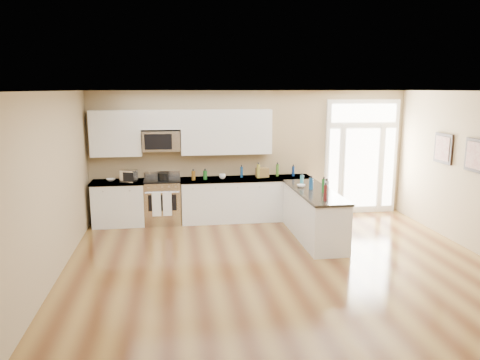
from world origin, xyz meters
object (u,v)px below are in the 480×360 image
Objects in this scene: kitchen_range at (163,201)px; stockpot at (163,176)px; toaster_oven at (129,176)px; peninsula_cabinet at (314,216)px.

kitchen_range is 0.57m from stockpot.
kitchen_range is 3.64× the size of toaster_oven.
kitchen_range is (-2.88, 1.45, 0.05)m from peninsula_cabinet.
peninsula_cabinet is 3.23m from kitchen_range.
toaster_oven is at bearing 159.56° from peninsula_cabinet.
peninsula_cabinet is 2.15× the size of kitchen_range.
toaster_oven is (-0.67, -0.12, 0.59)m from kitchen_range.
kitchen_range is 0.90m from toaster_oven.
kitchen_range is at bearing 153.33° from peninsula_cabinet.
peninsula_cabinet is 3.22m from stockpot.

